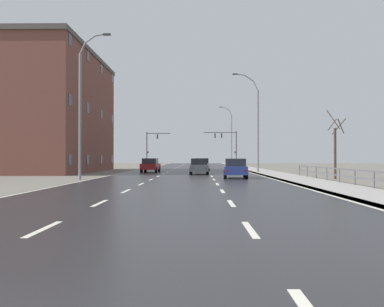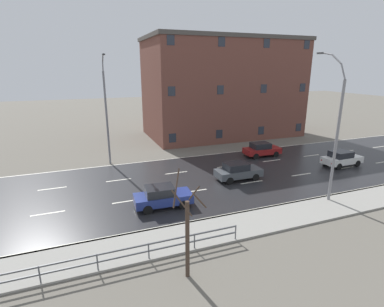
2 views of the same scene
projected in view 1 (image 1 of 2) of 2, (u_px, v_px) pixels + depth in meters
name	position (u px, v px, depth m)	size (l,w,h in m)	color
ground_plane	(189.00, 172.00, 50.06)	(160.00, 160.00, 0.12)	#666056
road_asphalt_strip	(190.00, 169.00, 62.05)	(14.00, 120.00, 0.03)	#232326
sidewalk_right	(247.00, 168.00, 61.93)	(3.00, 120.00, 0.12)	gray
guardrail	(374.00, 177.00, 20.70)	(0.07, 30.55, 1.00)	#515459
street_lamp_midground	(256.00, 124.00, 45.20)	(2.84, 0.24, 10.78)	slate
street_lamp_distant	(231.00, 137.00, 81.09)	(2.50, 0.24, 11.55)	slate
street_lamp_left_bank	(82.00, 108.00, 31.08)	(2.37, 0.24, 10.89)	slate
traffic_signal_right	(228.00, 142.00, 74.32)	(5.87, 0.36, 6.37)	#38383A
traffic_signal_left	(151.00, 144.00, 73.82)	(4.24, 0.36, 6.18)	#38383A
car_far_left	(199.00, 166.00, 41.05)	(1.87, 4.12, 1.57)	#474C51
car_near_right	(202.00, 164.00, 52.83)	(1.92, 4.14, 1.57)	silver
car_mid_centre	(235.00, 168.00, 33.27)	(2.01, 4.19, 1.57)	navy
car_distant	(150.00, 165.00, 47.29)	(1.97, 4.17, 1.57)	maroon
brick_building	(45.00, 113.00, 48.56)	(11.79, 21.84, 13.73)	brown
bare_tree_mid	(335.00, 149.00, 32.30)	(1.55, 1.66, 5.31)	#423328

